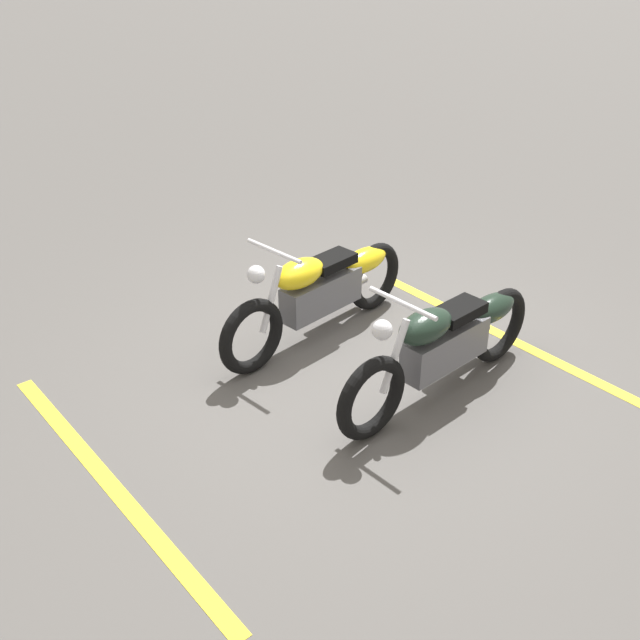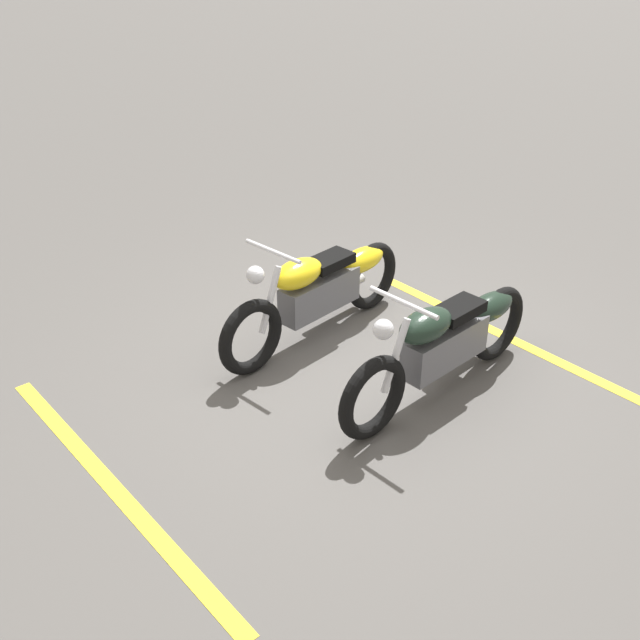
# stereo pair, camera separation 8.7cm
# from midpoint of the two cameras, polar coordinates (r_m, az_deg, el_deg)

# --- Properties ---
(ground_plane) EXTENTS (60.00, 60.00, 0.00)m
(ground_plane) POSITION_cam_midpoint_polar(r_m,az_deg,el_deg) (6.42, 4.04, -3.55)
(ground_plane) COLOR #514F4C
(motorcycle_bright_foreground) EXTENTS (2.23, 0.64, 1.04)m
(motorcycle_bright_foreground) POSITION_cam_midpoint_polar(r_m,az_deg,el_deg) (6.63, 0.51, 2.35)
(motorcycle_bright_foreground) COLOR black
(motorcycle_bright_foreground) RESTS_ON ground
(motorcycle_dark_foreground) EXTENTS (2.23, 0.62, 1.04)m
(motorcycle_dark_foreground) POSITION_cam_midpoint_polar(r_m,az_deg,el_deg) (5.94, 10.02, -1.71)
(motorcycle_dark_foreground) COLOR black
(motorcycle_dark_foreground) RESTS_ON ground
(parking_stripe_near) EXTENTS (0.13, 3.20, 0.01)m
(parking_stripe_near) POSITION_cam_midpoint_polar(r_m,az_deg,el_deg) (6.98, 15.10, -1.62)
(parking_stripe_near) COLOR yellow
(parking_stripe_near) RESTS_ON ground
(parking_stripe_mid) EXTENTS (0.13, 3.20, 0.01)m
(parking_stripe_mid) POSITION_cam_midpoint_polar(r_m,az_deg,el_deg) (5.41, -15.28, -12.04)
(parking_stripe_mid) COLOR yellow
(parking_stripe_mid) RESTS_ON ground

